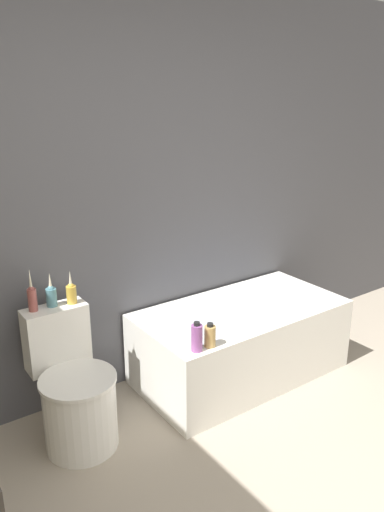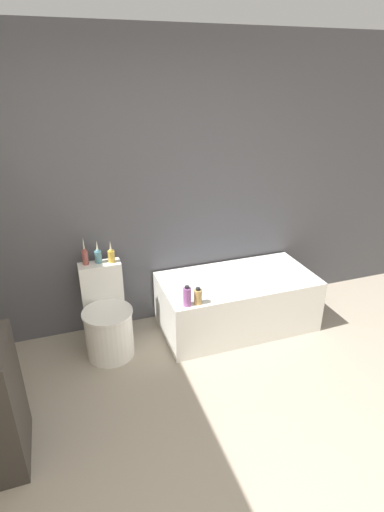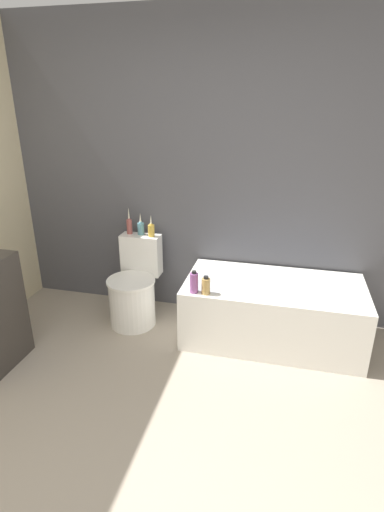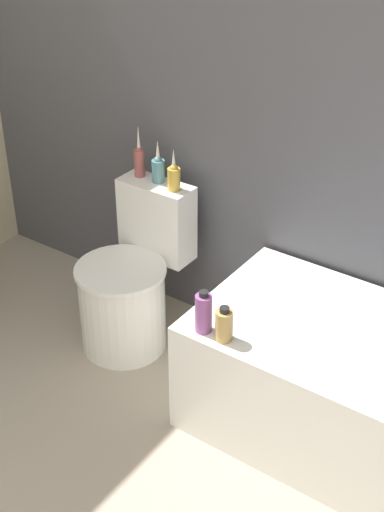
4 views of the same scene
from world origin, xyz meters
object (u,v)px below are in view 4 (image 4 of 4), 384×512
object	(u,v)px
toilet	(130,287)
shampoo_bottle_tall	(203,313)
shampoo_bottle_short	(224,325)
vase_bronze	(174,176)
vase_gold	(139,160)
bathtub	(373,397)
vase_silver	(158,168)

from	to	relation	value
toilet	shampoo_bottle_tall	size ratio (longest dim) A/B	4.20
toilet	shampoo_bottle_tall	distance (m)	0.76
toilet	shampoo_bottle_tall	bearing A→B (deg)	-26.26
shampoo_bottle_short	shampoo_bottle_tall	bearing A→B (deg)	179.43
toilet	vase_bronze	world-z (taller)	vase_bronze
vase_gold	shampoo_bottle_short	distance (m)	1.02
shampoo_bottle_tall	bathtub	bearing A→B (deg)	26.73
vase_gold	shampoo_bottle_short	size ratio (longest dim) A/B	1.69
vase_bronze	shampoo_bottle_tall	xyz separation A→B (m)	(0.52, -0.52, -0.23)
vase_gold	vase_silver	size ratio (longest dim) A/B	1.23
bathtub	toilet	xyz separation A→B (m)	(-1.22, 0.01, 0.04)
bathtub	shampoo_bottle_short	world-z (taller)	shampoo_bottle_short
vase_gold	vase_silver	world-z (taller)	vase_gold
vase_bronze	bathtub	bearing A→B (deg)	-11.01
bathtub	toilet	world-z (taller)	toilet
bathtub	shampoo_bottle_tall	distance (m)	0.75
vase_silver	bathtub	bearing A→B (deg)	-11.27
vase_silver	shampoo_bottle_tall	xyz separation A→B (m)	(0.62, -0.55, -0.23)
toilet	shampoo_bottle_short	distance (m)	0.83
bathtub	shampoo_bottle_short	size ratio (longest dim) A/B	9.83
shampoo_bottle_tall	shampoo_bottle_short	xyz separation A→B (m)	(0.09, -0.00, -0.02)
toilet	vase_bronze	size ratio (longest dim) A/B	3.78
vase_bronze	shampoo_bottle_tall	size ratio (longest dim) A/B	1.11
vase_silver	vase_bronze	size ratio (longest dim) A/B	1.01
shampoo_bottle_tall	shampoo_bottle_short	size ratio (longest dim) A/B	1.23
bathtub	vase_silver	xyz separation A→B (m)	(-1.22, 0.24, 0.56)
vase_silver	shampoo_bottle_short	bearing A→B (deg)	-37.32
vase_bronze	shampoo_bottle_tall	world-z (taller)	vase_bronze
vase_silver	shampoo_bottle_tall	size ratio (longest dim) A/B	1.12
shampoo_bottle_tall	shampoo_bottle_short	distance (m)	0.09
vase_bronze	toilet	bearing A→B (deg)	-117.22
shampoo_bottle_short	toilet	bearing A→B (deg)	156.71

